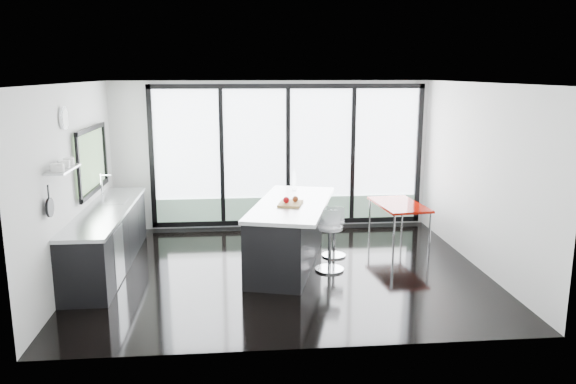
{
  "coord_description": "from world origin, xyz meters",
  "views": [
    {
      "loc": [
        -0.68,
        -8.08,
        2.95
      ],
      "look_at": [
        0.1,
        0.3,
        1.15
      ],
      "focal_mm": 35.0,
      "sensor_mm": 36.0,
      "label": 1
    }
  ],
  "objects": [
    {
      "name": "bar_stool_far",
      "position": [
        0.88,
        0.58,
        0.31
      ],
      "size": [
        0.5,
        0.5,
        0.62
      ],
      "primitive_type": "cylinder",
      "rotation": [
        0.0,
        0.0,
        -0.34
      ],
      "color": "silver",
      "rests_on": "floor"
    },
    {
      "name": "counter_cabinets",
      "position": [
        -2.67,
        0.4,
        0.46
      ],
      "size": [
        0.69,
        3.24,
        1.36
      ],
      "color": "black",
      "rests_on": "floor"
    },
    {
      "name": "floor",
      "position": [
        0.0,
        0.0,
        0.0
      ],
      "size": [
        6.0,
        5.0,
        0.0
      ],
      "primitive_type": "cube",
      "color": "black",
      "rests_on": "ground"
    },
    {
      "name": "bar_stool_near",
      "position": [
        0.7,
        -0.07,
        0.35
      ],
      "size": [
        0.48,
        0.48,
        0.7
      ],
      "primitive_type": "cylinder",
      "rotation": [
        0.0,
        0.0,
        -0.1
      ],
      "color": "silver",
      "rests_on": "floor"
    },
    {
      "name": "wall_left",
      "position": [
        -2.97,
        0.27,
        1.56
      ],
      "size": [
        0.26,
        5.0,
        2.8
      ],
      "color": "silver",
      "rests_on": "ground"
    },
    {
      "name": "wall_right",
      "position": [
        3.0,
        0.0,
        1.4
      ],
      "size": [
        0.0,
        5.0,
        2.8
      ],
      "primitive_type": "cube",
      "color": "silver",
      "rests_on": "ground"
    },
    {
      "name": "red_table",
      "position": [
        2.15,
        1.28,
        0.35
      ],
      "size": [
        0.87,
        1.36,
        0.69
      ],
      "primitive_type": "cube",
      "rotation": [
        0.0,
        0.0,
        0.1
      ],
      "color": "#800800",
      "rests_on": "floor"
    },
    {
      "name": "wall_front",
      "position": [
        0.0,
        -2.5,
        1.4
      ],
      "size": [
        6.0,
        0.0,
        2.8
      ],
      "primitive_type": "cube",
      "color": "silver",
      "rests_on": "ground"
    },
    {
      "name": "ceiling",
      "position": [
        0.0,
        0.0,
        2.8
      ],
      "size": [
        6.0,
        5.0,
        0.0
      ],
      "primitive_type": "cube",
      "color": "white",
      "rests_on": "wall_back"
    },
    {
      "name": "wall_back",
      "position": [
        0.27,
        2.47,
        1.27
      ],
      "size": [
        6.0,
        0.09,
        2.8
      ],
      "color": "silver",
      "rests_on": "ground"
    },
    {
      "name": "island",
      "position": [
        0.08,
        0.25,
        0.51
      ],
      "size": [
        1.66,
        2.66,
        1.31
      ],
      "color": "black",
      "rests_on": "floor"
    }
  ]
}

